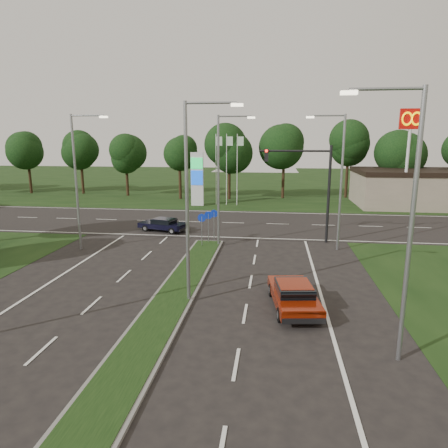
# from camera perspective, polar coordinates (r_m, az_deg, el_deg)

# --- Properties ---
(ground) EXTENTS (160.00, 160.00, 0.00)m
(ground) POSITION_cam_1_polar(r_m,az_deg,el_deg) (14.12, -13.90, -20.04)
(ground) COLOR black
(ground) RESTS_ON ground
(verge_far) EXTENTS (160.00, 50.00, 0.02)m
(verge_far) POSITION_cam_1_polar(r_m,az_deg,el_deg) (66.67, 3.21, 5.62)
(verge_far) COLOR black
(verge_far) RESTS_ON ground
(cross_road) EXTENTS (160.00, 12.00, 0.02)m
(cross_road) POSITION_cam_1_polar(r_m,az_deg,el_deg) (36.17, -0.27, 0.20)
(cross_road) COLOR black
(cross_road) RESTS_ON ground
(median_kerb) EXTENTS (2.00, 26.00, 0.12)m
(median_kerb) POSITION_cam_1_polar(r_m,az_deg,el_deg) (17.42, -9.11, -13.12)
(median_kerb) COLOR slate
(median_kerb) RESTS_ON ground
(commercial_building) EXTENTS (16.00, 9.00, 4.00)m
(commercial_building) POSITION_cam_1_polar(r_m,az_deg,el_deg) (50.49, 27.39, 4.53)
(commercial_building) COLOR gray
(commercial_building) RESTS_ON ground
(streetlight_median_near) EXTENTS (2.53, 0.22, 9.00)m
(streetlight_median_near) POSITION_cam_1_polar(r_m,az_deg,el_deg) (17.63, -4.70, 4.36)
(streetlight_median_near) COLOR gray
(streetlight_median_near) RESTS_ON ground
(streetlight_median_far) EXTENTS (2.53, 0.22, 9.00)m
(streetlight_median_far) POSITION_cam_1_polar(r_m,az_deg,el_deg) (27.44, -0.39, 7.14)
(streetlight_median_far) COLOR gray
(streetlight_median_far) RESTS_ON ground
(streetlight_left_far) EXTENTS (2.53, 0.22, 9.00)m
(streetlight_left_far) POSITION_cam_1_polar(r_m,az_deg,el_deg) (28.32, -20.09, 6.57)
(streetlight_left_far) COLOR gray
(streetlight_left_far) RESTS_ON ground
(streetlight_right_far) EXTENTS (2.53, 0.22, 9.00)m
(streetlight_right_far) POSITION_cam_1_polar(r_m,az_deg,el_deg) (27.52, 16.04, 6.69)
(streetlight_right_far) COLOR gray
(streetlight_right_far) RESTS_ON ground
(streetlight_right_near) EXTENTS (2.53, 0.22, 9.00)m
(streetlight_right_near) POSITION_cam_1_polar(r_m,az_deg,el_deg) (13.95, 24.56, 1.27)
(streetlight_right_near) COLOR gray
(streetlight_right_near) RESTS_ON ground
(traffic_signal) EXTENTS (5.10, 0.42, 7.00)m
(traffic_signal) POSITION_cam_1_polar(r_m,az_deg,el_deg) (29.34, 12.29, 6.35)
(traffic_signal) COLOR black
(traffic_signal) RESTS_ON ground
(median_signs) EXTENTS (1.16, 1.76, 2.38)m
(median_signs) POSITION_cam_1_polar(r_m,az_deg,el_deg) (28.46, -2.27, 0.46)
(median_signs) COLOR gray
(median_signs) RESTS_ON ground
(gas_pylon) EXTENTS (5.80, 1.26, 8.00)m
(gas_pylon) POSITION_cam_1_polar(r_m,az_deg,el_deg) (45.13, -3.57, 6.64)
(gas_pylon) COLOR silver
(gas_pylon) RESTS_ON ground
(mcdonalds_sign) EXTENTS (2.20, 0.47, 10.40)m
(mcdonalds_sign) POSITION_cam_1_polar(r_m,az_deg,el_deg) (45.10, 25.02, 11.65)
(mcdonalds_sign) COLOR silver
(mcdonalds_sign) RESTS_ON ground
(treeline_far) EXTENTS (6.00, 6.00, 9.90)m
(treeline_far) POSITION_cam_1_polar(r_m,az_deg,el_deg) (51.23, 2.20, 11.37)
(treeline_far) COLOR black
(treeline_far) RESTS_ON ground
(red_sedan) EXTENTS (2.38, 4.56, 1.20)m
(red_sedan) POSITION_cam_1_polar(r_m,az_deg,el_deg) (18.29, 9.93, -9.90)
(red_sedan) COLOR maroon
(red_sedan) RESTS_ON ground
(navy_sedan) EXTENTS (4.19, 2.60, 1.07)m
(navy_sedan) POSITION_cam_1_polar(r_m,az_deg,el_deg) (33.07, -8.67, -0.05)
(navy_sedan) COLOR black
(navy_sedan) RESTS_ON ground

